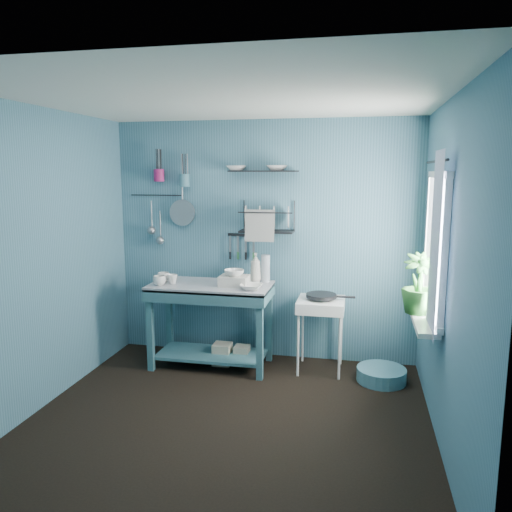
% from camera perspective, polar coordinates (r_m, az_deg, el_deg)
% --- Properties ---
extents(floor, '(3.20, 3.20, 0.00)m').
position_cam_1_polar(floor, '(4.23, -3.18, -18.18)').
color(floor, black).
rests_on(floor, ground).
extents(ceiling, '(3.20, 3.20, 0.00)m').
position_cam_1_polar(ceiling, '(3.78, -3.55, 17.62)').
color(ceiling, silver).
rests_on(ceiling, ground).
extents(wall_back, '(3.20, 0.00, 3.20)m').
position_cam_1_polar(wall_back, '(5.26, 0.92, 1.71)').
color(wall_back, '#3D6A7D').
rests_on(wall_back, ground).
extents(wall_front, '(3.20, 0.00, 3.20)m').
position_cam_1_polar(wall_front, '(2.44, -12.68, -7.83)').
color(wall_front, '#3D6A7D').
rests_on(wall_front, ground).
extents(wall_left, '(0.00, 3.00, 3.00)m').
position_cam_1_polar(wall_left, '(4.50, -23.42, -0.42)').
color(wall_left, '#3D6A7D').
rests_on(wall_left, ground).
extents(wall_right, '(0.00, 3.00, 3.00)m').
position_cam_1_polar(wall_right, '(3.74, 21.08, -2.18)').
color(wall_right, '#3D6A7D').
rests_on(wall_right, ground).
extents(work_counter, '(1.28, 0.75, 0.86)m').
position_cam_1_polar(work_counter, '(5.15, -5.13, -7.87)').
color(work_counter, '#34646E').
rests_on(work_counter, floor).
extents(mug_left, '(0.12, 0.12, 0.10)m').
position_cam_1_polar(mug_left, '(5.04, -10.98, -2.78)').
color(mug_left, silver).
rests_on(mug_left, work_counter).
extents(mug_mid, '(0.14, 0.14, 0.09)m').
position_cam_1_polar(mug_mid, '(5.09, -9.51, -2.62)').
color(mug_mid, silver).
rests_on(mug_mid, work_counter).
extents(mug_right, '(0.17, 0.17, 0.10)m').
position_cam_1_polar(mug_right, '(5.19, -10.50, -2.40)').
color(mug_right, silver).
rests_on(mug_right, work_counter).
extents(wash_tub, '(0.28, 0.22, 0.10)m').
position_cam_1_polar(wash_tub, '(4.94, -2.51, -2.84)').
color(wash_tub, beige).
rests_on(wash_tub, work_counter).
extents(tub_bowl, '(0.19, 0.19, 0.06)m').
position_cam_1_polar(tub_bowl, '(4.92, -2.51, -1.92)').
color(tub_bowl, silver).
rests_on(tub_bowl, wash_tub).
extents(soap_bottle, '(0.11, 0.12, 0.30)m').
position_cam_1_polar(soap_bottle, '(5.09, -0.05, -1.31)').
color(soap_bottle, beige).
rests_on(soap_bottle, work_counter).
extents(water_bottle, '(0.09, 0.09, 0.28)m').
position_cam_1_polar(water_bottle, '(5.09, 1.10, -1.42)').
color(water_bottle, '#AAB3BE').
rests_on(water_bottle, work_counter).
extents(counter_bowl, '(0.22, 0.22, 0.05)m').
position_cam_1_polar(counter_bowl, '(4.78, -0.56, -3.55)').
color(counter_bowl, silver).
rests_on(counter_bowl, work_counter).
extents(hotplate_stand, '(0.46, 0.46, 0.73)m').
position_cam_1_polar(hotplate_stand, '(5.07, 7.36, -8.94)').
color(hotplate_stand, white).
rests_on(hotplate_stand, floor).
extents(frying_pan, '(0.30, 0.30, 0.03)m').
position_cam_1_polar(frying_pan, '(4.96, 7.46, -4.52)').
color(frying_pan, black).
rests_on(frying_pan, hotplate_stand).
extents(knife_strip, '(0.32, 0.07, 0.03)m').
position_cam_1_polar(knife_strip, '(5.27, -1.62, 2.41)').
color(knife_strip, black).
rests_on(knife_strip, wall_back).
extents(dish_rack, '(0.56, 0.25, 0.32)m').
position_cam_1_polar(dish_rack, '(5.09, 1.26, 4.52)').
color(dish_rack, black).
rests_on(dish_rack, wall_back).
extents(upper_shelf, '(0.71, 0.22, 0.02)m').
position_cam_1_polar(upper_shelf, '(5.11, 0.82, 9.67)').
color(upper_shelf, black).
rests_on(upper_shelf, wall_back).
extents(shelf_bowl_left, '(0.20, 0.20, 0.05)m').
position_cam_1_polar(shelf_bowl_left, '(5.17, -2.28, 10.39)').
color(shelf_bowl_left, silver).
rests_on(shelf_bowl_left, upper_shelf).
extents(shelf_bowl_right, '(0.21, 0.21, 0.05)m').
position_cam_1_polar(shelf_bowl_right, '(5.08, 2.42, 11.02)').
color(shelf_bowl_right, silver).
rests_on(shelf_bowl_right, upper_shelf).
extents(utensil_cup_magenta, '(0.11, 0.11, 0.13)m').
position_cam_1_polar(utensil_cup_magenta, '(5.46, -11.03, 9.04)').
color(utensil_cup_magenta, '#951B57').
rests_on(utensil_cup_magenta, wall_back).
extents(utensil_cup_teal, '(0.11, 0.11, 0.13)m').
position_cam_1_polar(utensil_cup_teal, '(5.35, -8.20, 8.56)').
color(utensil_cup_teal, '#3C6F7E').
rests_on(utensil_cup_teal, wall_back).
extents(colander, '(0.28, 0.03, 0.28)m').
position_cam_1_polar(colander, '(5.41, -8.42, 4.92)').
color(colander, gray).
rests_on(colander, wall_back).
extents(ladle_outer, '(0.01, 0.01, 0.30)m').
position_cam_1_polar(ladle_outer, '(5.56, -11.84, 4.65)').
color(ladle_outer, gray).
rests_on(ladle_outer, wall_back).
extents(ladle_inner, '(0.01, 0.01, 0.30)m').
position_cam_1_polar(ladle_inner, '(5.53, -10.88, 3.53)').
color(ladle_inner, gray).
rests_on(ladle_inner, wall_back).
extents(hook_rail, '(0.60, 0.01, 0.01)m').
position_cam_1_polar(hook_rail, '(5.53, -11.26, 6.83)').
color(hook_rail, black).
rests_on(hook_rail, wall_back).
extents(window_glass, '(0.00, 1.10, 1.10)m').
position_cam_1_polar(window_glass, '(4.15, 20.03, 1.10)').
color(window_glass, white).
rests_on(window_glass, wall_right).
extents(windowsill, '(0.16, 0.95, 0.04)m').
position_cam_1_polar(windowsill, '(4.26, 18.44, -6.74)').
color(windowsill, white).
rests_on(windowsill, wall_right).
extents(curtain, '(0.00, 1.35, 1.35)m').
position_cam_1_polar(curtain, '(3.84, 19.74, 1.22)').
color(curtain, silver).
rests_on(curtain, wall_right).
extents(curtain_rod, '(0.02, 1.05, 0.02)m').
position_cam_1_polar(curtain_rod, '(4.10, 19.93, 10.14)').
color(curtain_rod, black).
rests_on(curtain_rod, wall_right).
extents(potted_plant, '(0.32, 0.32, 0.49)m').
position_cam_1_polar(potted_plant, '(4.26, 18.13, -3.01)').
color(potted_plant, '#2E712D').
rests_on(potted_plant, windowsill).
extents(storage_tin_large, '(0.18, 0.18, 0.22)m').
position_cam_1_polar(storage_tin_large, '(5.27, -3.86, -11.10)').
color(storage_tin_large, tan).
rests_on(storage_tin_large, floor).
extents(storage_tin_small, '(0.15, 0.15, 0.20)m').
position_cam_1_polar(storage_tin_small, '(5.25, -1.63, -11.27)').
color(storage_tin_small, tan).
rests_on(storage_tin_small, floor).
extents(floor_basin, '(0.47, 0.47, 0.13)m').
position_cam_1_polar(floor_basin, '(5.02, 14.14, -13.03)').
color(floor_basin, teal).
rests_on(floor_basin, floor).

